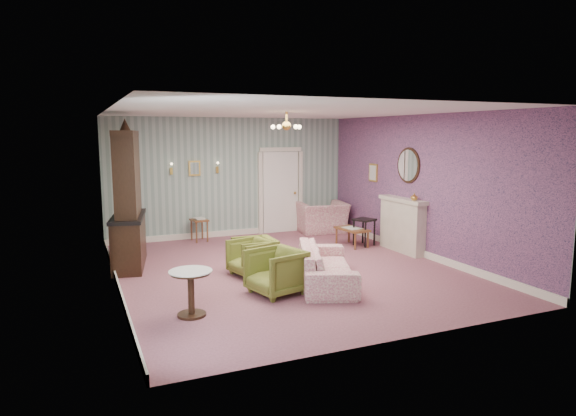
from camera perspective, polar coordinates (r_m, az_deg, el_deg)
name	(u,v)px	position (r m, az deg, el deg)	size (l,w,h in m)	color
floor	(287,270)	(9.43, -0.16, -7.03)	(7.00, 7.00, 0.00)	#975868
ceiling	(287,112)	(9.10, -0.17, 10.87)	(7.00, 7.00, 0.00)	white
wall_back	(231,177)	(12.43, -6.49, 3.46)	(6.00, 6.00, 0.00)	gray
wall_front	(402,224)	(6.12, 12.75, -1.77)	(6.00, 6.00, 0.00)	gray
wall_left	(113,201)	(8.45, -19.24, 0.74)	(7.00, 7.00, 0.00)	gray
wall_right	(421,186)	(10.68, 14.83, 2.43)	(7.00, 7.00, 0.00)	gray
wall_right_floral	(420,186)	(10.67, 14.77, 2.43)	(7.00, 7.00, 0.00)	#C06094
door	(281,190)	(12.86, -0.85, 2.03)	(1.12, 0.12, 2.16)	white
olive_chair_a	(276,269)	(7.98, -1.37, -6.97)	(0.77, 0.72, 0.79)	olive
olive_chair_b	(252,256)	(9.04, -4.13, -5.40)	(0.69, 0.65, 0.71)	olive
olive_chair_c	(255,254)	(9.13, -3.81, -5.21)	(0.70, 0.66, 0.72)	olive
sofa_chintz	(326,259)	(8.57, 4.36, -5.74)	(2.14, 0.63, 0.84)	#AA4463
wingback_chair	(322,212)	(12.90, 3.87, -0.49)	(1.19, 0.77, 1.04)	#AA4463
dresser	(127,196)	(9.88, -17.77, 1.34)	(0.57, 1.64, 2.73)	black
fireplace	(402,225)	(11.03, 12.82, -1.88)	(0.30, 1.40, 1.16)	beige
mantel_vase	(414,197)	(10.61, 14.11, 1.24)	(0.15, 0.15, 0.15)	gold
oval_mirror	(408,165)	(10.94, 13.46, 4.72)	(0.04, 0.76, 0.84)	white
framed_print	(373,173)	(12.07, 9.64, 3.97)	(0.04, 0.34, 0.42)	gold
coffee_table	(352,237)	(11.45, 7.26, -3.27)	(0.45, 0.81, 0.41)	brown
side_table_black	(364,232)	(11.51, 8.61, -2.72)	(0.41, 0.41, 0.62)	black
pedestal_table	(191,293)	(7.18, -10.92, -9.45)	(0.60, 0.60, 0.66)	black
nesting_table	(199,229)	(12.03, -10.01, -2.38)	(0.34, 0.44, 0.57)	brown
gilt_mirror_back	(195,168)	(12.15, -10.53, 4.44)	(0.28, 0.06, 0.36)	gold
sconce_left	(171,169)	(12.02, -13.08, 4.33)	(0.16, 0.12, 0.30)	gold
sconce_right	(217,168)	(12.26, -8.00, 4.54)	(0.16, 0.12, 0.30)	gold
chandelier	(287,127)	(9.09, -0.17, 9.17)	(0.56, 0.56, 0.36)	gold
burgundy_cushion	(323,215)	(12.75, 3.98, -0.77)	(0.38, 0.10, 0.38)	maroon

